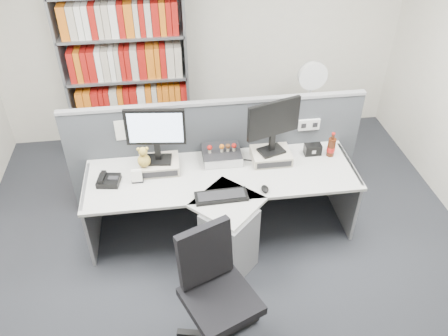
{
  "coord_description": "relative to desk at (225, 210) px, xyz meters",
  "views": [
    {
      "loc": [
        -0.44,
        -2.58,
        3.42
      ],
      "look_at": [
        0.0,
        0.65,
        0.92
      ],
      "focal_mm": 36.59,
      "sensor_mm": 36.0,
      "label": 1
    }
  ],
  "objects": [
    {
      "name": "ground",
      "position": [
        0.0,
        -0.6,
        -0.46
      ],
      "size": [
        5.5,
        5.5,
        0.0
      ],
      "primitive_type": "plane",
      "color": "#2E3036",
      "rests_on": "ground"
    },
    {
      "name": "room_shell",
      "position": [
        0.0,
        -0.6,
        1.33
      ],
      "size": [
        5.04,
        5.54,
        2.72
      ],
      "color": "silver",
      "rests_on": "ground"
    },
    {
      "name": "partition",
      "position": [
        0.0,
        0.65,
        0.19
      ],
      "size": [
        3.0,
        0.08,
        1.27
      ],
      "color": "#43464C",
      "rests_on": "ground"
    },
    {
      "name": "desk",
      "position": [
        0.0,
        0.0,
        0.0
      ],
      "size": [
        2.6,
        1.2,
        0.72
      ],
      "color": "beige",
      "rests_on": "ground"
    },
    {
      "name": "monitor_riser_left",
      "position": [
        -0.59,
        0.38,
        0.31
      ],
      "size": [
        0.38,
        0.31,
        0.1
      ],
      "color": "#BEB39E",
      "rests_on": "desk"
    },
    {
      "name": "monitor_riser_right",
      "position": [
        0.51,
        0.38,
        0.31
      ],
      "size": [
        0.38,
        0.31,
        0.1
      ],
      "color": "#BEB39E",
      "rests_on": "desk"
    },
    {
      "name": "monitor_left",
      "position": [
        -0.59,
        0.38,
        0.7
      ],
      "size": [
        0.55,
        0.2,
        0.56
      ],
      "color": "black",
      "rests_on": "monitor_riser_left"
    },
    {
      "name": "monitor_right",
      "position": [
        0.51,
        0.38,
        0.7
      ],
      "size": [
        0.53,
        0.24,
        0.56
      ],
      "color": "black",
      "rests_on": "monitor_riser_right"
    },
    {
      "name": "desktop_pc",
      "position": [
        0.03,
        0.47,
        0.31
      ],
      "size": [
        0.38,
        0.34,
        0.1
      ],
      "color": "black",
      "rests_on": "desk"
    },
    {
      "name": "figurines",
      "position": [
        0.05,
        0.45,
        0.41
      ],
      "size": [
        0.29,
        0.05,
        0.09
      ],
      "color": "#BEB39E",
      "rests_on": "desktop_pc"
    },
    {
      "name": "keyboard",
      "position": [
        -0.05,
        -0.11,
        0.28
      ],
      "size": [
        0.48,
        0.19,
        0.03
      ],
      "color": "black",
      "rests_on": "desk"
    },
    {
      "name": "mouse",
      "position": [
        0.36,
        -0.07,
        0.28
      ],
      "size": [
        0.07,
        0.11,
        0.04
      ],
      "primitive_type": "ellipsoid",
      "color": "black",
      "rests_on": "desk"
    },
    {
      "name": "desk_phone",
      "position": [
        -1.06,
        0.23,
        0.3
      ],
      "size": [
        0.23,
        0.21,
        0.09
      ],
      "color": "black",
      "rests_on": "desk"
    },
    {
      "name": "desk_calendar",
      "position": [
        -0.79,
        0.22,
        0.32
      ],
      "size": [
        0.11,
        0.08,
        0.13
      ],
      "color": "black",
      "rests_on": "desk"
    },
    {
      "name": "plush_toy",
      "position": [
        -0.72,
        0.32,
        0.45
      ],
      "size": [
        0.12,
        0.12,
        0.21
      ],
      "color": "#B0933A",
      "rests_on": "monitor_riser_left"
    },
    {
      "name": "speaker",
      "position": [
        0.95,
        0.43,
        0.32
      ],
      "size": [
        0.17,
        0.09,
        0.11
      ],
      "primitive_type": "cube",
      "color": "black",
      "rests_on": "desk"
    },
    {
      "name": "cola_bottle",
      "position": [
        1.12,
        0.38,
        0.36
      ],
      "size": [
        0.08,
        0.08,
        0.27
      ],
      "color": "#3F190A",
      "rests_on": "desk"
    },
    {
      "name": "shelving_unit",
      "position": [
        -0.9,
        1.85,
        0.52
      ],
      "size": [
        1.41,
        0.4,
        2.0
      ],
      "color": "gray",
      "rests_on": "ground"
    },
    {
      "name": "filing_cabinet",
      "position": [
        1.2,
        1.4,
        -0.11
      ],
      "size": [
        0.45,
        0.61,
        0.7
      ],
      "color": "gray",
      "rests_on": "ground"
    },
    {
      "name": "desk_fan",
      "position": [
        1.2,
        1.4,
        0.6
      ],
      "size": [
        0.34,
        0.2,
        0.57
      ],
      "color": "white",
      "rests_on": "filing_cabinet"
    },
    {
      "name": "office_chair",
      "position": [
        -0.21,
        -0.98,
        0.11
      ],
      "size": [
        0.71,
        0.7,
        1.06
      ],
      "color": "silver",
      "rests_on": "ground"
    }
  ]
}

